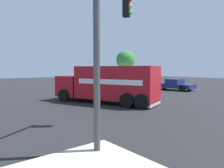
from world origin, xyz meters
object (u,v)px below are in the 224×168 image
delivery_truck (108,84)px  pedestrian_near_corner (119,79)px  traffic_light_primary (110,22)px  pickup_navy (173,84)px  shade_tree_near (126,60)px

delivery_truck → pedestrian_near_corner: delivery_truck is taller
traffic_light_primary → pickup_navy: traffic_light_primary is taller
shade_tree_near → pickup_navy: bearing=75.1°
delivery_truck → traffic_light_primary: 9.15m
pickup_navy → pedestrian_near_corner: bearing=-88.0°
pedestrian_near_corner → shade_tree_near: shade_tree_near is taller
pedestrian_near_corner → shade_tree_near: bearing=-147.1°
delivery_truck → pickup_navy: delivery_truck is taller
delivery_truck → pickup_navy: (-12.40, -2.62, -0.76)m
traffic_light_primary → pedestrian_near_corner: (-17.38, -19.43, -3.27)m
pedestrian_near_corner → delivery_truck: bearing=46.1°
traffic_light_primary → pickup_navy: (-17.73, -9.50, -3.58)m
traffic_light_primary → delivery_truck: bearing=-127.7°
delivery_truck → shade_tree_near: shade_tree_near is taller
traffic_light_primary → pedestrian_near_corner: 26.27m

